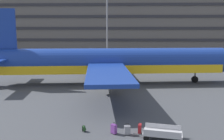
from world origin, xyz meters
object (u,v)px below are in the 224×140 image
at_px(suitcase_black, 127,130).
at_px(suitcase_upright, 114,129).
at_px(airliner, 109,62).
at_px(baggage_cart, 162,133).
at_px(backpack_silver, 84,128).
at_px(suitcase_purple, 140,129).

height_order(suitcase_black, suitcase_upright, suitcase_upright).
bearing_deg(suitcase_upright, suitcase_black, -6.72).
relative_size(airliner, baggage_cart, 10.75).
xyz_separation_m(suitcase_upright, baggage_cart, (3.30, -0.76, 0.05)).
xyz_separation_m(suitcase_black, backpack_silver, (-3.13, 0.45, -0.12)).
distance_m(suitcase_purple, backpack_silver, 4.03).
relative_size(backpack_silver, baggage_cart, 0.16).
xyz_separation_m(suitcase_black, baggage_cart, (2.35, -0.65, 0.07)).
relative_size(airliner, suitcase_upright, 44.59).
bearing_deg(suitcase_purple, airliner, 99.90).
distance_m(airliner, backpack_silver, 16.78).
relative_size(airliner, suitcase_purple, 44.95).
relative_size(suitcase_black, backpack_silver, 1.53).
bearing_deg(suitcase_purple, baggage_cart, -30.44).
xyz_separation_m(airliner, suitcase_upright, (1.08, -16.85, -2.61)).
bearing_deg(suitcase_purple, backpack_silver, 176.63).
height_order(suitcase_black, baggage_cart, baggage_cart).
bearing_deg(airliner, suitcase_purple, -80.10).
height_order(suitcase_purple, backpack_silver, suitcase_purple).
distance_m(suitcase_black, baggage_cart, 2.44).
distance_m(suitcase_upright, backpack_silver, 2.21).
relative_size(suitcase_purple, suitcase_upright, 0.99).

